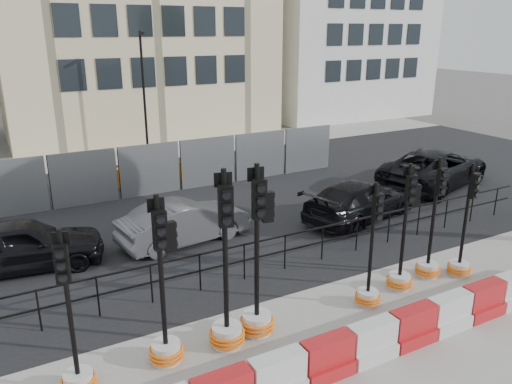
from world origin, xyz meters
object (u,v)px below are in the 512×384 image
traffic_signal_a (76,361)px  traffic_signal_d (258,296)px  car_a (22,245)px  car_c (359,200)px  traffic_signal_h (461,253)px

traffic_signal_a → traffic_signal_d: 3.61m
traffic_signal_a → traffic_signal_d: traffic_signal_d is taller
traffic_signal_d → car_a: 6.84m
car_c → car_a: bearing=67.9°
traffic_signal_a → traffic_signal_h: traffic_signal_a is taller
car_a → car_c: (10.20, -1.31, -0.04)m
traffic_signal_d → car_a: bearing=134.8°
traffic_signal_d → traffic_signal_h: bearing=6.6°
traffic_signal_a → car_c: 10.68m
traffic_signal_d → car_a: (-4.02, 5.53, -0.18)m
traffic_signal_d → car_a: traffic_signal_d is taller
car_a → car_c: 10.28m
traffic_signal_a → car_c: size_ratio=0.64×
traffic_signal_d → traffic_signal_h: size_ratio=1.23×
traffic_signal_a → car_a: bearing=109.7°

